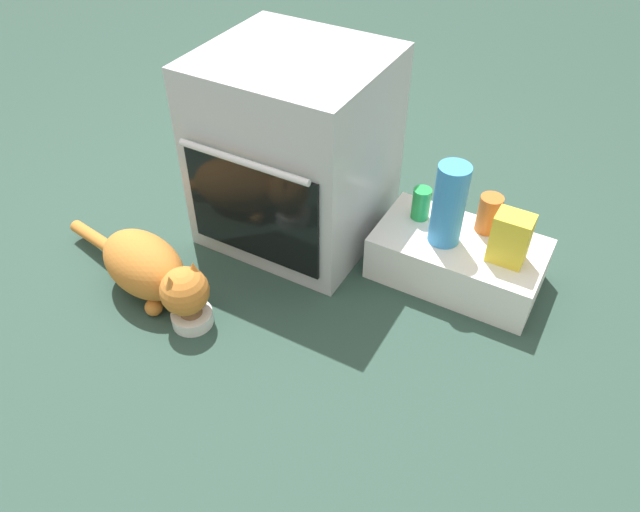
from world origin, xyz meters
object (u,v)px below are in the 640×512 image
(pantry_cabinet, at_px, (457,259))
(sauce_jar, at_px, (489,214))
(food_bowl, at_px, (192,316))
(water_bottle, at_px, (449,205))
(soda_can, at_px, (421,204))
(oven, at_px, (295,150))
(cat, at_px, (151,269))
(snack_bag, at_px, (510,238))

(pantry_cabinet, relative_size, sauce_jar, 4.19)
(food_bowl, relative_size, water_bottle, 0.46)
(pantry_cabinet, height_order, sauce_jar, sauce_jar)
(sauce_jar, bearing_deg, soda_can, -168.60)
(pantry_cabinet, distance_m, food_bowl, 0.95)
(water_bottle, bearing_deg, food_bowl, -135.61)
(food_bowl, relative_size, sauce_jar, 1.00)
(water_bottle, bearing_deg, oven, -179.86)
(cat, bearing_deg, oven, 79.58)
(water_bottle, distance_m, snack_bag, 0.23)
(food_bowl, bearing_deg, pantry_cabinet, 43.22)
(oven, bearing_deg, water_bottle, 0.14)
(cat, xyz_separation_m, soda_can, (0.71, 0.66, 0.11))
(oven, bearing_deg, pantry_cabinet, 2.61)
(cat, distance_m, water_bottle, 1.03)
(cat, bearing_deg, soda_can, 54.64)
(food_bowl, distance_m, snack_bag, 1.09)
(oven, distance_m, food_bowl, 0.70)
(oven, relative_size, sauce_jar, 5.12)
(cat, xyz_separation_m, water_bottle, (0.83, 0.58, 0.20))
(oven, height_order, pantry_cabinet, oven)
(water_bottle, height_order, snack_bag, water_bottle)
(pantry_cabinet, distance_m, cat, 1.08)
(pantry_cabinet, bearing_deg, food_bowl, -136.78)
(soda_can, relative_size, sauce_jar, 0.86)
(soda_can, bearing_deg, food_bowl, -126.26)
(cat, height_order, snack_bag, snack_bag)
(pantry_cabinet, distance_m, sauce_jar, 0.19)
(snack_bag, bearing_deg, oven, -179.52)
(oven, height_order, food_bowl, oven)
(cat, distance_m, sauce_jar, 1.19)
(soda_can, xyz_separation_m, sauce_jar, (0.23, 0.05, 0.01))
(oven, xyz_separation_m, cat, (-0.24, -0.58, -0.23))
(water_bottle, height_order, soda_can, water_bottle)
(pantry_cabinet, height_order, soda_can, soda_can)
(pantry_cabinet, xyz_separation_m, food_bowl, (-0.69, -0.65, -0.06))
(oven, relative_size, soda_can, 5.98)
(oven, bearing_deg, sauce_jar, 10.25)
(snack_bag, relative_size, sauce_jar, 1.29)
(cat, bearing_deg, pantry_cabinet, 46.17)
(water_bottle, relative_size, snack_bag, 1.67)
(food_bowl, height_order, sauce_jar, sauce_jar)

